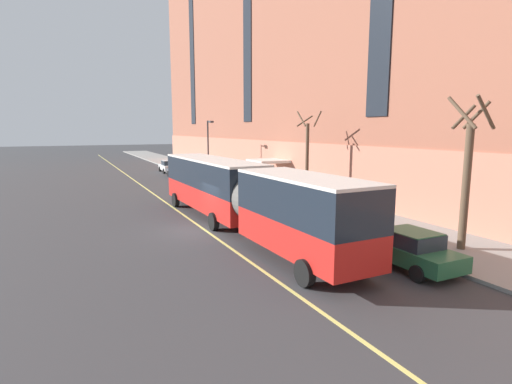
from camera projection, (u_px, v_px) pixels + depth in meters
ground_plane at (200, 230)px, 22.20m from camera, size 260.00×260.00×0.00m
sidewalk at (314, 205)px, 28.96m from camera, size 5.63×160.00×0.15m
city_bus at (238, 192)px, 21.88m from camera, size 3.20×20.18×3.71m
parked_car_green_0 at (408, 249)px, 16.09m from camera, size 1.99×4.56×1.56m
parked_car_black_1 at (227, 187)px, 33.39m from camera, size 2.01×4.70×1.56m
parked_car_white_2 at (169, 166)px, 51.97m from camera, size 2.15×4.68×1.56m
parked_car_darkgray_4 at (179, 171)px, 46.40m from camera, size 2.10×4.69×1.56m
parked_car_silver_5 at (289, 209)px, 24.07m from camera, size 2.01×4.73×1.56m
parked_car_red_6 at (201, 178)px, 39.42m from camera, size 1.98×4.57×1.56m
street_tree_near_corner at (467, 174)px, 17.69m from camera, size 1.49×1.48×6.84m
street_tree_mid_block at (307, 157)px, 29.26m from camera, size 1.56×1.68×6.70m
street_lamp at (209, 143)px, 42.22m from camera, size 0.36×1.48×6.30m
lane_centerline at (189, 219)px, 24.97m from camera, size 0.16×140.00×0.01m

